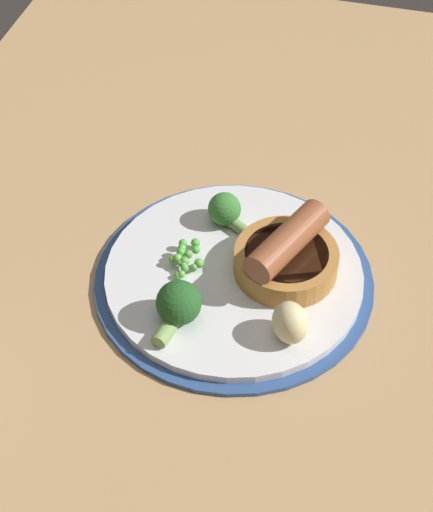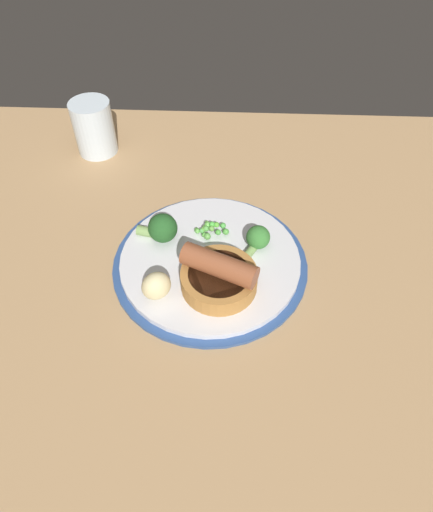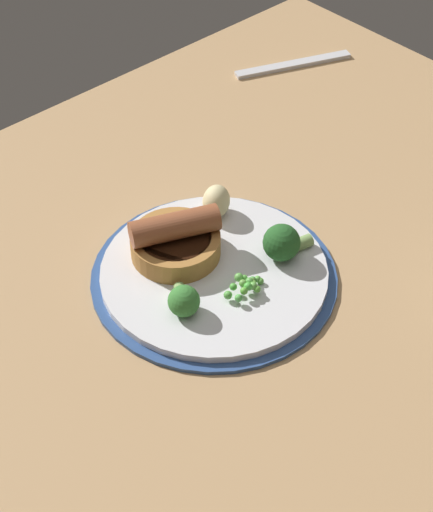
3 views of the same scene
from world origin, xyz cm
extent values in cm
cube|color=tan|center=(0.00, 0.00, 1.50)|extent=(110.00, 80.00, 3.00)
cylinder|color=#2D4C84|center=(-0.12, 0.20, 3.25)|extent=(27.08, 27.08, 0.50)
cylinder|color=silver|center=(-0.12, 0.20, 3.70)|extent=(24.91, 24.91, 1.40)
cylinder|color=#AD7538|center=(-1.42, 4.73, 5.67)|extent=(9.96, 9.96, 2.55)
cylinder|color=#33190C|center=(-1.42, 4.73, 6.80)|extent=(7.97, 7.97, 0.30)
cylinder|color=brown|center=(-1.42, 4.73, 8.45)|extent=(10.17, 6.67, 3.01)
sphere|color=#54A84D|center=(1.44, -4.51, 5.15)|extent=(0.76, 0.76, 0.76)
sphere|color=#5AA84A|center=(0.82, -4.68, 5.44)|extent=(0.88, 0.88, 0.88)
sphere|color=#65B54B|center=(0.65, -5.44, 5.48)|extent=(0.89, 0.89, 0.89)
sphere|color=#53AA42|center=(-2.04, -4.42, 5.18)|extent=(0.91, 0.91, 0.91)
sphere|color=#5BB039|center=(-0.66, -5.39, 5.58)|extent=(0.82, 0.82, 0.82)
sphere|color=#61A63A|center=(1.02, -5.03, 5.31)|extent=(0.73, 0.73, 0.73)
sphere|color=#59A939|center=(0.75, -5.93, 5.27)|extent=(0.75, 0.75, 0.75)
sphere|color=#59AF43|center=(1.03, -3.70, 5.11)|extent=(0.70, 0.70, 0.70)
sphere|color=#67A63A|center=(1.15, -4.69, 5.27)|extent=(0.76, 0.76, 0.76)
sphere|color=#5EAB49|center=(0.56, -3.32, 5.23)|extent=(0.98, 0.98, 0.98)
sphere|color=#62B34A|center=(2.08, -4.64, 4.94)|extent=(0.74, 0.74, 0.74)
sphere|color=#65A644|center=(-0.48, -4.53, 5.62)|extent=(0.83, 0.83, 0.83)
sphere|color=#4FA947|center=(-1.59, -5.56, 5.28)|extent=(0.84, 0.84, 0.84)
sphere|color=green|center=(-0.95, -4.07, 5.38)|extent=(0.81, 0.81, 0.81)
sphere|color=green|center=(-0.27, -5.28, 5.71)|extent=(0.88, 0.88, 0.88)
sphere|color=#5BAD42|center=(2.20, -4.96, 4.77)|extent=(0.75, 0.75, 0.75)
sphere|color=#235623|center=(6.81, -3.45, 6.48)|extent=(4.17, 4.17, 4.17)
cylinder|color=#7A9E56|center=(9.35, -4.00, 5.13)|extent=(2.93, 1.99, 1.46)
sphere|color=#387A33|center=(-6.55, -2.64, 6.08)|extent=(3.37, 3.37, 3.37)
cylinder|color=#7A9E56|center=(-5.44, -0.79, 4.99)|extent=(2.19, 2.57, 1.18)
ellipsoid|color=beige|center=(6.39, 6.67, 6.34)|extent=(4.93, 4.73, 3.88)
camera|label=1|loc=(54.10, 12.55, 64.95)|focal=60.00mm
camera|label=2|loc=(-2.72, 41.53, 51.52)|focal=32.00mm
camera|label=3|loc=(-44.50, -49.36, 69.51)|focal=60.00mm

